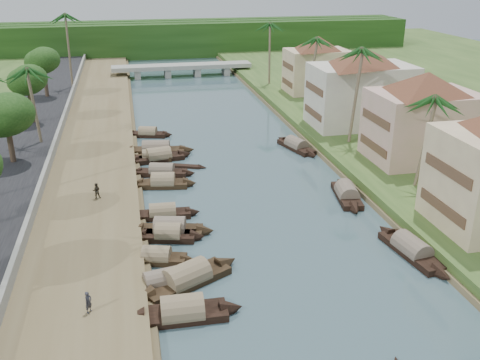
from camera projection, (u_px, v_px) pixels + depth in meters
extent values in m
plane|color=#3C535A|center=(280.00, 247.00, 43.73)|extent=(220.00, 220.00, 0.00)
cube|color=brown|center=(89.00, 170.00, 58.59)|extent=(10.00, 180.00, 0.80)
cube|color=#2F4A1D|center=(384.00, 147.00, 65.27)|extent=(16.00, 180.00, 1.20)
cube|color=black|center=(7.00, 174.00, 56.83)|extent=(8.00, 180.00, 1.40)
cube|color=slate|center=(48.00, 165.00, 57.42)|extent=(0.40, 180.00, 1.10)
cube|color=#15330E|center=(171.00, 41.00, 128.20)|extent=(120.00, 4.00, 8.00)
cube|color=#15330E|center=(169.00, 38.00, 132.73)|extent=(120.00, 4.00, 8.00)
cube|color=#15330E|center=(168.00, 36.00, 137.25)|extent=(120.00, 4.00, 8.00)
cube|color=gray|center=(182.00, 66.00, 108.14)|extent=(28.00, 4.00, 0.80)
cube|color=gray|center=(137.00, 74.00, 106.82)|extent=(1.20, 3.50, 1.80)
cube|color=gray|center=(167.00, 72.00, 107.98)|extent=(1.20, 3.50, 1.80)
cube|color=gray|center=(197.00, 71.00, 109.14)|extent=(1.20, 3.50, 1.80)
cube|color=gray|center=(226.00, 70.00, 110.30)|extent=(1.20, 3.50, 1.80)
cube|color=brown|center=(442.00, 207.00, 43.21)|extent=(0.10, 6.40, 0.90)
cube|color=brown|center=(448.00, 171.00, 41.99)|extent=(0.10, 6.40, 0.90)
cube|color=#D69E97|center=(422.00, 126.00, 58.39)|extent=(11.00, 8.00, 7.50)
pyramid|color=brown|center=(428.00, 82.00, 56.55)|extent=(14.11, 14.11, 2.20)
cube|color=brown|center=(373.00, 146.00, 58.03)|extent=(0.10, 6.40, 0.90)
cube|color=brown|center=(376.00, 119.00, 56.89)|extent=(0.10, 6.40, 0.90)
cube|color=beige|center=(361.00, 95.00, 70.77)|extent=(13.00, 8.00, 8.00)
pyramid|color=brown|center=(364.00, 57.00, 68.84)|extent=(15.59, 15.59, 2.20)
cube|color=brown|center=(313.00, 113.00, 70.26)|extent=(0.10, 6.40, 0.90)
cube|color=brown|center=(314.00, 89.00, 69.05)|extent=(0.10, 6.40, 0.90)
cube|color=beige|center=(317.00, 71.00, 89.26)|extent=(10.00, 7.00, 7.00)
pyramid|color=brown|center=(318.00, 43.00, 87.52)|extent=(12.62, 12.62, 2.20)
cube|color=brown|center=(287.00, 83.00, 88.95)|extent=(0.10, 5.60, 0.90)
cube|color=brown|center=(288.00, 66.00, 87.88)|extent=(0.10, 5.60, 0.90)
cube|color=black|center=(183.00, 315.00, 34.91)|extent=(5.91, 2.23, 0.70)
cone|color=black|center=(232.00, 309.00, 35.44)|extent=(1.76, 1.92, 2.07)
cone|color=black|center=(132.00, 320.00, 34.32)|extent=(1.76, 1.92, 2.07)
cylinder|color=#827252|center=(182.00, 310.00, 34.77)|extent=(4.53, 2.28, 2.17)
cube|color=black|center=(187.00, 282.00, 38.58)|extent=(6.93, 5.04, 0.70)
cone|color=black|center=(227.00, 263.00, 40.79)|extent=(2.60, 2.58, 2.11)
cone|color=black|center=(141.00, 300.00, 36.31)|extent=(2.60, 2.58, 2.11)
cylinder|color=#827252|center=(187.00, 277.00, 38.44)|extent=(5.57, 4.36, 2.19)
cube|color=black|center=(161.00, 285.00, 38.23)|extent=(5.05, 2.47, 0.70)
cone|color=black|center=(196.00, 275.00, 39.19)|extent=(1.64, 1.64, 1.54)
cone|color=black|center=(123.00, 292.00, 37.21)|extent=(1.64, 1.64, 1.54)
cylinder|color=#6D6051|center=(161.00, 280.00, 38.09)|extent=(3.94, 2.31, 1.61)
cube|color=black|center=(157.00, 260.00, 41.40)|extent=(4.79, 2.77, 0.70)
cone|color=black|center=(189.00, 260.00, 41.18)|extent=(1.66, 1.70, 1.53)
cone|color=black|center=(125.00, 258.00, 41.55)|extent=(1.66, 1.70, 1.53)
cylinder|color=#827252|center=(157.00, 256.00, 41.25)|extent=(3.78, 2.52, 1.60)
cube|color=black|center=(169.00, 237.00, 44.82)|extent=(4.75, 2.77, 0.70)
cone|color=black|center=(198.00, 237.00, 44.70)|extent=(1.66, 1.83, 1.69)
cone|color=black|center=(139.00, 236.00, 44.88)|extent=(1.66, 1.83, 1.69)
cylinder|color=#827252|center=(168.00, 233.00, 44.67)|extent=(3.74, 2.57, 1.79)
cube|color=black|center=(170.00, 232.00, 45.68)|extent=(5.82, 3.14, 0.70)
cone|color=black|center=(206.00, 231.00, 45.61)|extent=(1.97, 2.09, 1.95)
cone|color=black|center=(134.00, 231.00, 45.68)|extent=(1.97, 2.09, 1.95)
cylinder|color=#6D6051|center=(170.00, 228.00, 45.53)|extent=(4.57, 2.93, 2.06)
cube|color=black|center=(163.00, 215.00, 48.66)|extent=(5.08, 1.81, 0.70)
cone|color=black|center=(193.00, 212.00, 49.05)|extent=(1.50, 1.49, 1.58)
cone|color=black|center=(132.00, 217.00, 48.21)|extent=(1.50, 1.49, 1.58)
cylinder|color=#827252|center=(163.00, 212.00, 48.51)|extent=(3.90, 1.82, 1.64)
cube|color=black|center=(163.00, 185.00, 55.36)|extent=(5.25, 2.69, 0.70)
cone|color=black|center=(190.00, 184.00, 55.43)|extent=(1.74, 1.91, 1.84)
cone|color=black|center=(136.00, 184.00, 55.23)|extent=(1.74, 1.91, 1.84)
cylinder|color=#827252|center=(163.00, 181.00, 55.22)|extent=(4.10, 2.56, 1.94)
cube|color=black|center=(162.00, 174.00, 58.28)|extent=(5.65, 3.00, 0.70)
cone|color=black|center=(189.00, 173.00, 58.08)|extent=(1.88, 1.81, 1.63)
cone|color=black|center=(135.00, 172.00, 58.42)|extent=(1.88, 1.81, 1.63)
cylinder|color=#6D6051|center=(162.00, 170.00, 58.14)|extent=(4.44, 2.72, 1.68)
cube|color=black|center=(152.00, 159.00, 62.66)|extent=(4.74, 2.10, 0.70)
cone|color=black|center=(174.00, 158.00, 62.81)|extent=(1.49, 1.52, 1.50)
cone|color=black|center=(130.00, 159.00, 62.45)|extent=(1.49, 1.52, 1.50)
cylinder|color=#827252|center=(152.00, 156.00, 62.52)|extent=(3.68, 2.01, 1.56)
cube|color=black|center=(159.00, 159.00, 62.65)|extent=(6.00, 2.92, 0.70)
cone|color=black|center=(185.00, 155.00, 63.72)|extent=(1.95, 2.03, 1.96)
cone|color=black|center=(132.00, 162.00, 61.52)|extent=(1.95, 2.03, 1.96)
cylinder|color=#827252|center=(159.00, 156.00, 62.51)|extent=(4.67, 2.77, 2.05)
cube|color=black|center=(156.00, 151.00, 65.17)|extent=(7.07, 3.04, 0.70)
cone|color=black|center=(188.00, 150.00, 65.28)|extent=(2.20, 2.02, 1.94)
cone|color=black|center=(125.00, 151.00, 65.00)|extent=(2.20, 2.02, 1.94)
cylinder|color=#6D6051|center=(156.00, 148.00, 65.03)|extent=(5.49, 2.84, 1.98)
cube|color=black|center=(148.00, 135.00, 71.23)|extent=(5.08, 2.84, 0.70)
cone|color=black|center=(168.00, 135.00, 71.04)|extent=(1.73, 1.74, 1.57)
cone|color=black|center=(128.00, 134.00, 71.37)|extent=(1.73, 1.74, 1.57)
cylinder|color=#827252|center=(148.00, 132.00, 71.09)|extent=(4.00, 2.58, 1.64)
cube|color=black|center=(411.00, 252.00, 42.47)|extent=(2.77, 6.81, 0.70)
cone|color=black|center=(385.00, 231.00, 45.64)|extent=(1.93, 2.09, 1.90)
cone|color=black|center=(442.00, 275.00, 39.24)|extent=(1.93, 2.09, 1.90)
cylinder|color=#6D6051|center=(412.00, 248.00, 42.33)|extent=(2.63, 5.27, 1.95)
cube|color=black|center=(347.00, 196.00, 52.62)|extent=(2.88, 6.30, 0.70)
cone|color=black|center=(339.00, 183.00, 55.70)|extent=(1.99, 2.00, 1.93)
cone|color=black|center=(355.00, 210.00, 49.47)|extent=(1.99, 2.00, 1.93)
cylinder|color=#6D6051|center=(347.00, 193.00, 52.47)|extent=(2.73, 4.90, 2.00)
cube|color=black|center=(296.00, 148.00, 66.43)|extent=(3.43, 6.35, 0.70)
cone|color=black|center=(281.00, 140.00, 69.15)|extent=(2.00, 2.11, 1.77)
cone|color=black|center=(312.00, 155.00, 63.64)|extent=(2.00, 2.11, 1.77)
cylinder|color=#6D6051|center=(296.00, 145.00, 66.28)|extent=(3.08, 4.99, 1.82)
cube|color=black|center=(197.00, 268.00, 40.45)|extent=(4.05, 1.34, 0.35)
cone|color=black|center=(225.00, 263.00, 41.11)|extent=(1.09, 0.99, 0.88)
cone|color=black|center=(167.00, 273.00, 39.79)|extent=(1.09, 0.99, 0.88)
cube|color=black|center=(184.00, 166.00, 60.61)|extent=(3.95, 2.18, 0.35)
cone|color=black|center=(203.00, 168.00, 60.27)|extent=(1.20, 1.09, 0.79)
cone|color=black|center=(165.00, 165.00, 60.95)|extent=(1.20, 1.09, 0.79)
cylinder|color=#77684F|center=(423.00, 142.00, 50.99)|extent=(1.44, 0.36, 8.84)
sphere|color=#184717|center=(429.00, 99.00, 49.38)|extent=(3.20, 3.20, 3.20)
cylinder|color=#77684F|center=(354.00, 96.00, 63.26)|extent=(1.22, 0.36, 11.30)
sphere|color=#184717|center=(358.00, 50.00, 61.20)|extent=(3.20, 3.20, 3.20)
cylinder|color=#77684F|center=(310.00, 72.00, 80.55)|extent=(1.55, 0.36, 10.03)
sphere|color=#184717|center=(312.00, 39.00, 78.72)|extent=(3.20, 3.20, 3.20)
cylinder|color=#77684F|center=(35.00, 106.00, 62.95)|extent=(0.83, 0.36, 8.94)
sphere|color=#184717|center=(30.00, 70.00, 61.33)|extent=(3.20, 3.20, 3.20)
cylinder|color=#77684F|center=(270.00, 54.00, 94.67)|extent=(0.43, 0.36, 10.65)
sphere|color=#184717|center=(270.00, 24.00, 92.73)|extent=(3.20, 3.20, 3.20)
cylinder|color=#77684F|center=(69.00, 51.00, 91.09)|extent=(0.54, 0.36, 12.25)
sphere|color=#184717|center=(64.00, 15.00, 88.86)|extent=(3.20, 3.20, 3.20)
cylinder|color=#4D392C|center=(11.00, 146.00, 57.68)|extent=(0.60, 0.60, 3.59)
ellipsoid|color=#15330E|center=(6.00, 115.00, 56.38)|extent=(5.37, 5.37, 4.41)
cylinder|color=#4D392C|center=(32.00, 108.00, 71.99)|extent=(0.60, 0.60, 3.95)
ellipsoid|color=#15330E|center=(28.00, 80.00, 70.56)|extent=(4.54, 4.54, 3.73)
cylinder|color=#4D392C|center=(46.00, 85.00, 85.97)|extent=(0.60, 0.60, 3.91)
ellipsoid|color=#15330E|center=(43.00, 61.00, 84.55)|extent=(4.80, 4.80, 3.95)
cylinder|color=#4D392C|center=(382.00, 104.00, 75.85)|extent=(0.60, 0.60, 3.50)
ellipsoid|color=#15330E|center=(384.00, 81.00, 74.58)|extent=(4.90, 4.90, 4.03)
imported|color=#292931|center=(88.00, 302.00, 33.97)|extent=(0.62, 0.65, 1.50)
imported|color=#352F25|center=(96.00, 191.00, 50.49)|extent=(0.75, 0.59, 1.53)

